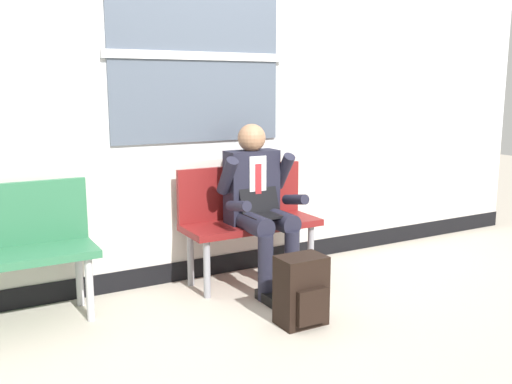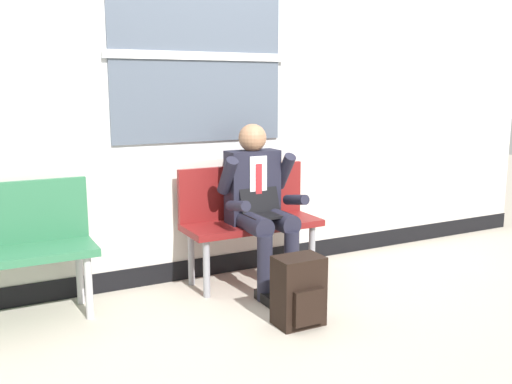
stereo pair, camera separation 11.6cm
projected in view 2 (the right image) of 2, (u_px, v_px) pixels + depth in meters
ground_plane at (258, 300)px, 4.07m from camera, size 18.00×18.00×0.00m
station_wall at (215, 106)px, 4.46m from camera, size 6.72×0.17×2.71m
bench_with_person at (248, 214)px, 4.44m from camera, size 1.06×0.42×0.89m
person_seated at (260, 202)px, 4.24m from camera, size 0.57×0.70×1.23m
backpack at (299, 292)px, 3.62m from camera, size 0.30×0.25×0.45m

